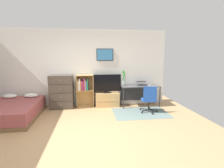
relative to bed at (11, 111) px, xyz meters
The scene contains 13 objects.
ground_plane 2.40m from the bed, 34.54° to the right, with size 7.20×7.20×0.00m, color tan.
wall_back_with_posters 2.52m from the bed, 28.63° to the left, with size 6.12×0.09×2.70m.
area_rug 3.84m from the bed, ahead, with size 1.70×1.20×0.01m, color slate.
bed is the anchor object (origin of this frame).
dresser 1.57m from the bed, 31.63° to the left, with size 0.78×0.46×1.14m.
bookshelf 2.28m from the bed, 22.77° to the left, with size 0.58×0.30×1.13m.
tv_stand 2.98m from the bed, 15.89° to the left, with size 0.83×0.41×0.49m.
television 3.04m from the bed, 15.47° to the left, with size 0.97×0.16×0.65m.
desk 4.13m from the bed, 11.34° to the left, with size 1.35×0.57×0.74m.
office_chair 4.11m from the bed, ahead, with size 0.58×0.58×0.86m.
laptop 4.22m from the bed, 10.92° to the left, with size 0.37×0.39×0.15m.
computer_mouse 4.45m from the bed, ahead, with size 0.06×0.10×0.03m, color silver.
bamboo_vase 3.66m from the bed, 14.18° to the left, with size 0.10×0.10×0.53m.
Camera 1 is at (0.30, -3.75, 1.78)m, focal length 27.53 mm.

